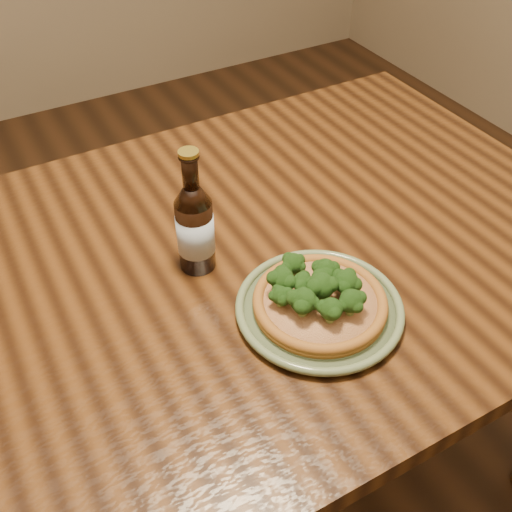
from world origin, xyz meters
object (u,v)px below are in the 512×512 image
table (179,314)px  pizza (319,299)px  beer_bottle (195,227)px  plate (319,308)px

table → pizza: pizza is taller
pizza → beer_bottle: 0.23m
plate → beer_bottle: 0.24m
plate → beer_bottle: bearing=121.5°
table → pizza: bearing=-48.0°
table → plate: bearing=-47.9°
pizza → beer_bottle: (-0.12, 0.19, 0.05)m
plate → pizza: pizza is taller
table → plate: 0.27m
pizza → plate: bearing=-42.9°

